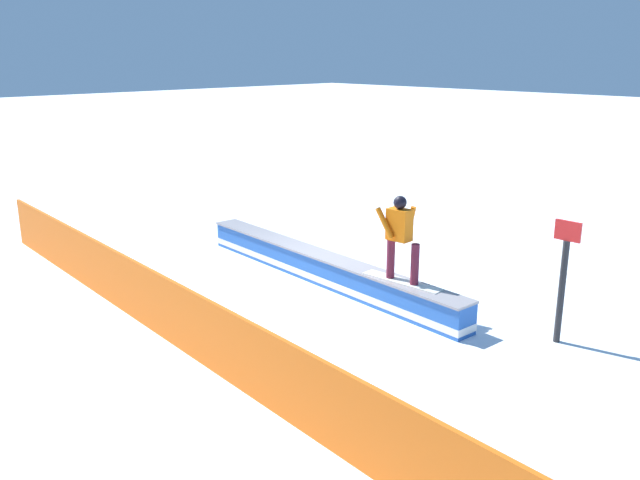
# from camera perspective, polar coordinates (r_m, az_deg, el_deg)

# --- Properties ---
(ground_plane) EXTENTS (120.00, 120.00, 0.00)m
(ground_plane) POSITION_cam_1_polar(r_m,az_deg,el_deg) (12.86, 0.26, -3.62)
(ground_plane) COLOR white
(grind_box) EXTENTS (6.93, 0.95, 0.56)m
(grind_box) POSITION_cam_1_polar(r_m,az_deg,el_deg) (12.77, 0.26, -2.55)
(grind_box) COLOR blue
(grind_box) RESTS_ON ground_plane
(snowboarder) EXTENTS (1.53, 0.45, 1.46)m
(snowboarder) POSITION_cam_1_polar(r_m,az_deg,el_deg) (11.08, 6.92, 0.41)
(snowboarder) COLOR silver
(snowboarder) RESTS_ON grind_box
(safety_fence) EXTENTS (13.62, 0.92, 1.04)m
(safety_fence) POSITION_cam_1_polar(r_m,az_deg,el_deg) (10.65, -13.77, -5.34)
(safety_fence) COLOR orange
(safety_fence) RESTS_ON ground_plane
(trail_marker) EXTENTS (0.40, 0.10, 1.91)m
(trail_marker) POSITION_cam_1_polar(r_m,az_deg,el_deg) (10.57, 20.16, -3.12)
(trail_marker) COLOR #262628
(trail_marker) RESTS_ON ground_plane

